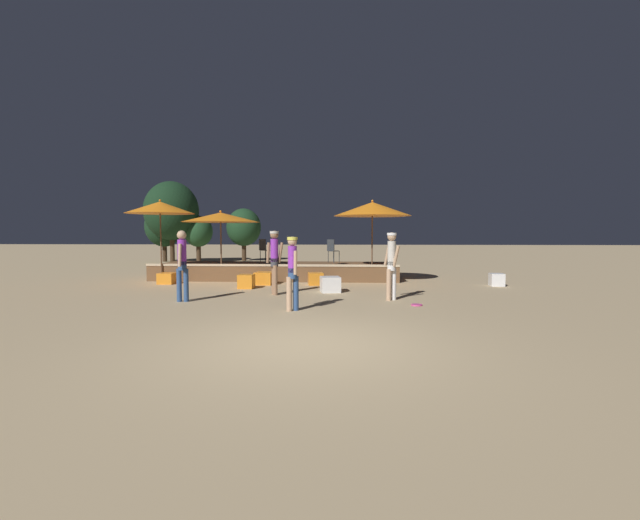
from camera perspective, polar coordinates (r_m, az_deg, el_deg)
ground_plane at (r=7.04m, az=-2.06°, el=-11.22°), size 120.00×120.00×0.00m
wooden_deck at (r=17.19m, az=-5.74°, el=-1.45°), size 9.38×2.89×0.66m
patio_umbrella_0 at (r=15.83m, az=6.99°, el=6.76°), size 2.83×2.83×3.01m
patio_umbrella_1 at (r=16.23m, az=-13.11°, el=5.56°), size 2.84×2.84×2.64m
patio_umbrella_2 at (r=16.87m, az=-20.55°, el=6.56°), size 2.48×2.48×3.04m
cube_seat_0 at (r=14.16m, az=-9.80°, el=-2.83°), size 0.50×0.50×0.45m
cube_seat_1 at (r=13.08m, az=1.38°, el=-3.27°), size 0.67×0.67×0.47m
cube_seat_2 at (r=16.15m, az=-19.73°, el=-2.32°), size 0.54×0.54×0.39m
cube_seat_3 at (r=14.86m, az=-0.58°, el=-2.53°), size 0.58×0.58×0.43m
cube_seat_4 at (r=15.13m, az=-7.42°, el=-2.43°), size 0.66×0.66×0.44m
cube_seat_5 at (r=15.78m, az=22.49°, el=-2.44°), size 0.47×0.47×0.43m
person_0 at (r=11.75m, az=-17.90°, el=-0.25°), size 0.31×0.49×1.87m
person_1 at (r=11.58m, az=9.51°, el=-0.19°), size 0.42×0.53×1.82m
person_2 at (r=12.51m, az=-6.10°, el=0.30°), size 0.51×0.30×1.87m
person_3 at (r=9.88m, az=-3.69°, el=-1.22°), size 0.28×0.41×1.72m
bistro_chair_0 at (r=17.34m, az=-7.48°, el=1.61°), size 0.47×0.47×0.90m
bistro_chair_1 at (r=16.46m, az=1.63°, el=1.53°), size 0.48×0.48×0.90m
frisbee_disc at (r=10.95m, az=12.77°, el=-5.86°), size 0.28×0.28×0.03m
background_tree_0 at (r=27.63m, az=-19.19°, el=6.19°), size 3.24×3.24×4.94m
background_tree_1 at (r=27.38m, az=-15.92°, el=3.66°), size 1.74×1.74×2.87m
background_tree_2 at (r=28.18m, az=-10.13°, el=4.30°), size 2.21×2.21×3.40m
background_tree_3 at (r=28.76m, az=-20.07°, el=4.24°), size 2.36×2.36×3.54m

